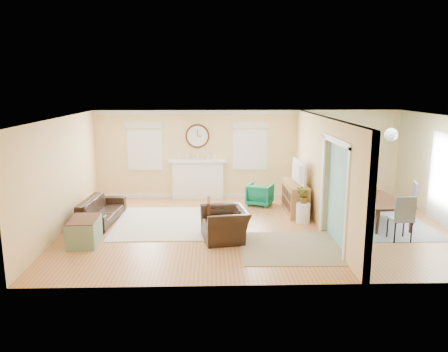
{
  "coord_description": "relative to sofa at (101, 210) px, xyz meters",
  "views": [
    {
      "loc": [
        -1.1,
        -9.8,
        3.29
      ],
      "look_at": [
        -0.8,
        0.3,
        1.2
      ],
      "focal_mm": 35.0,
      "sensor_mm": 36.0,
      "label": 1
    }
  ],
  "objects": [
    {
      "name": "window_right",
      "position": [
        3.89,
        2.28,
        1.37
      ],
      "size": [
        1.05,
        0.13,
        1.42
      ],
      "color": "white",
      "rests_on": "wall_back"
    },
    {
      "name": "floor",
      "position": [
        3.84,
        -0.67,
        -0.29
      ],
      "size": [
        9.0,
        9.0,
        0.0
      ],
      "primitive_type": "plane",
      "color": "#AC6228",
      "rests_on": "ground"
    },
    {
      "name": "wall_front",
      "position": [
        3.84,
        -3.67,
        1.01
      ],
      "size": [
        9.0,
        0.02,
        2.6
      ],
      "primitive_type": "cube",
      "color": "#ECC789",
      "rests_on": "ground"
    },
    {
      "name": "wall_left",
      "position": [
        -0.66,
        -0.67,
        1.01
      ],
      "size": [
        0.02,
        6.0,
        2.6
      ],
      "primitive_type": "cube",
      "color": "#ECC789",
      "rests_on": "ground"
    },
    {
      "name": "wall_back",
      "position": [
        3.84,
        2.33,
        1.01
      ],
      "size": [
        9.0,
        0.02,
        2.6
      ],
      "primitive_type": "cube",
      "color": "#ECC789",
      "rests_on": "ground"
    },
    {
      "name": "fireplace",
      "position": [
        2.34,
        2.21,
        0.31
      ],
      "size": [
        1.7,
        0.3,
        1.17
      ],
      "color": "white",
      "rests_on": "ground"
    },
    {
      "name": "rug_grey",
      "position": [
        6.82,
        -0.37,
        -0.28
      ],
      "size": [
        2.18,
        2.73,
        0.01
      ],
      "primitive_type": "cube",
      "color": "gray",
      "rests_on": "floor"
    },
    {
      "name": "credenza",
      "position": [
        4.94,
        0.6,
        0.11
      ],
      "size": [
        0.49,
        1.45,
        0.8
      ],
      "color": "olive",
      "rests_on": "floor"
    },
    {
      "name": "tv",
      "position": [
        4.92,
        0.6,
        0.81
      ],
      "size": [
        0.23,
        1.05,
        0.6
      ],
      "primitive_type": "imported",
      "rotation": [
        0.0,
        0.0,
        1.66
      ],
      "color": "black",
      "rests_on": "credenza"
    },
    {
      "name": "trunk",
      "position": [
        0.03,
        -1.57,
        -0.01
      ],
      "size": [
        0.64,
        0.99,
        0.55
      ],
      "color": "gray",
      "rests_on": "floor"
    },
    {
      "name": "window_left",
      "position": [
        0.79,
        2.28,
        1.37
      ],
      "size": [
        1.05,
        0.13,
        1.42
      ],
      "color": "white",
      "rests_on": "wall_back"
    },
    {
      "name": "eames_chair",
      "position": [
        3.03,
        -1.41,
        0.06
      ],
      "size": [
        1.1,
        1.21,
        0.69
      ],
      "primitive_type": "imported",
      "rotation": [
        0.0,
        0.0,
        -1.4
      ],
      "color": "black",
      "rests_on": "floor"
    },
    {
      "name": "rug_cream",
      "position": [
        1.94,
        -0.19,
        -0.28
      ],
      "size": [
        3.09,
        2.68,
        0.02
      ],
      "primitive_type": "cube",
      "rotation": [
        0.0,
        0.0,
        0.0
      ],
      "color": "beige",
      "rests_on": "floor"
    },
    {
      "name": "rug_jute",
      "position": [
        4.52,
        -1.97,
        -0.28
      ],
      "size": [
        2.39,
        1.97,
        0.01
      ],
      "primitive_type": "cube",
      "rotation": [
        0.0,
        0.0,
        -0.03
      ],
      "color": "tan",
      "rests_on": "floor"
    },
    {
      "name": "wall_clock",
      "position": [
        2.34,
        2.3,
        1.56
      ],
      "size": [
        0.7,
        0.07,
        0.7
      ],
      "color": "#462213",
      "rests_on": "wall_back"
    },
    {
      "name": "dining_chair_n",
      "position": [
        6.83,
        0.71,
        0.26
      ],
      "size": [
        0.47,
        0.47,
        0.94
      ],
      "color": "gray",
      "rests_on": "floor"
    },
    {
      "name": "dining_chair_s",
      "position": [
        6.81,
        -1.56,
        0.31
      ],
      "size": [
        0.47,
        0.47,
        1.02
      ],
      "color": "gray",
      "rests_on": "floor"
    },
    {
      "name": "dining_chair_w",
      "position": [
        6.25,
        -0.38,
        0.29
      ],
      "size": [
        0.48,
        0.48,
        0.97
      ],
      "color": "white",
      "rests_on": "floor"
    },
    {
      "name": "potted_plant",
      "position": [
        4.97,
        -0.28,
        0.4
      ],
      "size": [
        0.39,
        0.35,
        0.38
      ],
      "primitive_type": "imported",
      "rotation": [
        0.0,
        0.0,
        3.32
      ],
      "color": "#337F33",
      "rests_on": "garden_stool"
    },
    {
      "name": "pendant",
      "position": [
        6.84,
        -0.67,
        1.91
      ],
      "size": [
        0.3,
        0.3,
        0.55
      ],
      "color": "gold",
      "rests_on": "ceiling"
    },
    {
      "name": "dining_chair_e",
      "position": [
        7.47,
        -0.33,
        0.31
      ],
      "size": [
        0.56,
        0.56,
        1.02
      ],
      "color": "gray",
      "rests_on": "floor"
    },
    {
      "name": "green_chair",
      "position": [
        4.1,
        1.37,
        0.02
      ],
      "size": [
        0.86,
        0.87,
        0.61
      ],
      "primitive_type": "imported",
      "rotation": [
        0.0,
        0.0,
        2.74
      ],
      "color": "#156352",
      "rests_on": "floor"
    },
    {
      "name": "sofa",
      "position": [
        0.0,
        0.0,
        0.0
      ],
      "size": [
        0.89,
        2.01,
        0.57
      ],
      "primitive_type": "imported",
      "rotation": [
        0.0,
        0.0,
        1.51
      ],
      "color": "black",
      "rests_on": "floor"
    },
    {
      "name": "ceiling",
      "position": [
        3.84,
        -0.67,
        2.31
      ],
      "size": [
        9.0,
        6.0,
        0.02
      ],
      "primitive_type": "cube",
      "color": "white",
      "rests_on": "wall_back"
    },
    {
      "name": "partition",
      "position": [
        5.35,
        -0.39,
        1.07
      ],
      "size": [
        0.17,
        6.0,
        2.6
      ],
      "color": "#ECC789",
      "rests_on": "ground"
    },
    {
      "name": "garden_stool",
      "position": [
        4.97,
        -0.28,
        -0.04
      ],
      "size": [
        0.34,
        0.34,
        0.49
      ],
      "primitive_type": "cylinder",
      "color": "white",
      "rests_on": "floor"
    },
    {
      "name": "dining_table",
      "position": [
        6.82,
        -0.37,
        0.02
      ],
      "size": [
        1.14,
        1.84,
        0.62
      ],
      "primitive_type": "imported",
      "rotation": [
        0.0,
        0.0,
        1.66
      ],
      "color": "#462213",
      "rests_on": "floor"
    }
  ]
}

